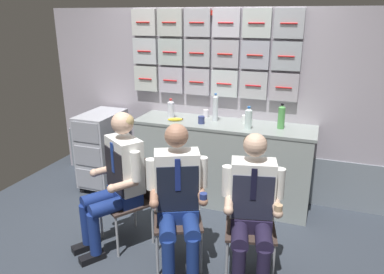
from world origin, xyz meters
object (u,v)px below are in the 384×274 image
object	(u,v)px
crew_member_right	(178,194)
paper_cup_tan	(245,119)
service_trolley	(103,148)
water_bottle_blue_cap	(215,108)
snack_banana	(175,119)
folding_chair_by_counter	(251,213)
folding_chair_left	(134,191)
crew_member_by_counter	(252,205)
folding_chair_right	(177,205)
crew_member_left	(117,176)

from	to	relation	value
crew_member_right	paper_cup_tan	xyz separation A→B (m)	(0.24, 1.37, 0.29)
service_trolley	paper_cup_tan	bearing A→B (deg)	7.23
water_bottle_blue_cap	snack_banana	world-z (taller)	water_bottle_blue_cap
snack_banana	paper_cup_tan	bearing A→B (deg)	15.45
folding_chair_by_counter	folding_chair_left	bearing A→B (deg)	178.19
crew_member_right	snack_banana	world-z (taller)	crew_member_right
paper_cup_tan	service_trolley	bearing A→B (deg)	-172.77
folding_chair_by_counter	snack_banana	size ratio (longest dim) A/B	4.79
crew_member_right	crew_member_by_counter	xyz separation A→B (m)	(0.60, 0.07, -0.02)
folding_chair_by_counter	crew_member_by_counter	bearing A→B (deg)	-76.92
paper_cup_tan	snack_banana	world-z (taller)	paper_cup_tan
folding_chair_right	snack_banana	size ratio (longest dim) A/B	4.79
folding_chair_right	folding_chair_by_counter	xyz separation A→B (m)	(0.63, 0.08, 0.00)
service_trolley	crew_member_right	xyz separation A→B (m)	(1.47, -1.15, 0.18)
crew_member_right	folding_chair_left	bearing A→B (deg)	154.74
crew_member_by_counter	water_bottle_blue_cap	xyz separation A→B (m)	(-0.68, 1.27, 0.42)
folding_chair_left	folding_chair_right	distance (m)	0.50
folding_chair_right	crew_member_by_counter	distance (m)	0.69
crew_member_left	folding_chair_by_counter	distance (m)	1.22
crew_member_right	snack_banana	xyz separation A→B (m)	(-0.50, 1.17, 0.27)
crew_member_left	folding_chair_right	distance (m)	0.60
water_bottle_blue_cap	paper_cup_tan	size ratio (longest dim) A/B	3.73
snack_banana	folding_chair_right	bearing A→B (deg)	-67.16
snack_banana	service_trolley	bearing A→B (deg)	-179.25
crew_member_by_counter	paper_cup_tan	xyz separation A→B (m)	(-0.35, 1.31, 0.32)
crew_member_left	crew_member_by_counter	world-z (taller)	crew_member_left
crew_member_by_counter	folding_chair_left	bearing A→B (deg)	170.48
crew_member_left	folding_chair_by_counter	size ratio (longest dim) A/B	1.55
crew_member_right	folding_chair_by_counter	distance (m)	0.63
service_trolley	folding_chair_right	world-z (taller)	service_trolley
folding_chair_left	service_trolley	bearing A→B (deg)	135.86
folding_chair_right	crew_member_right	xyz separation A→B (m)	(0.07, -0.14, 0.19)
folding_chair_by_counter	crew_member_by_counter	xyz separation A→B (m)	(0.04, -0.16, 0.16)
service_trolley	crew_member_by_counter	distance (m)	2.34
crew_member_left	folding_chair_right	world-z (taller)	crew_member_left
folding_chair_left	paper_cup_tan	xyz separation A→B (m)	(0.79, 1.11, 0.48)
crew_member_right	paper_cup_tan	distance (m)	1.42
crew_member_left	paper_cup_tan	distance (m)	1.55
folding_chair_left	crew_member_right	bearing A→B (deg)	-25.26
crew_member_left	paper_cup_tan	bearing A→B (deg)	54.69
folding_chair_left	folding_chair_by_counter	bearing A→B (deg)	-1.81
folding_chair_by_counter	paper_cup_tan	distance (m)	1.29
folding_chair_by_counter	crew_member_by_counter	world-z (taller)	crew_member_by_counter
folding_chair_left	folding_chair_by_counter	xyz separation A→B (m)	(1.11, -0.04, 0.00)
crew_member_right	folding_chair_by_counter	xyz separation A→B (m)	(0.56, 0.22, -0.19)
service_trolley	paper_cup_tan	world-z (taller)	paper_cup_tan
folding_chair_right	water_bottle_blue_cap	world-z (taller)	water_bottle_blue_cap
crew_member_left	service_trolley	bearing A→B (deg)	129.14
paper_cup_tan	snack_banana	size ratio (longest dim) A/B	0.49
snack_banana	crew_member_by_counter	bearing A→B (deg)	-45.14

